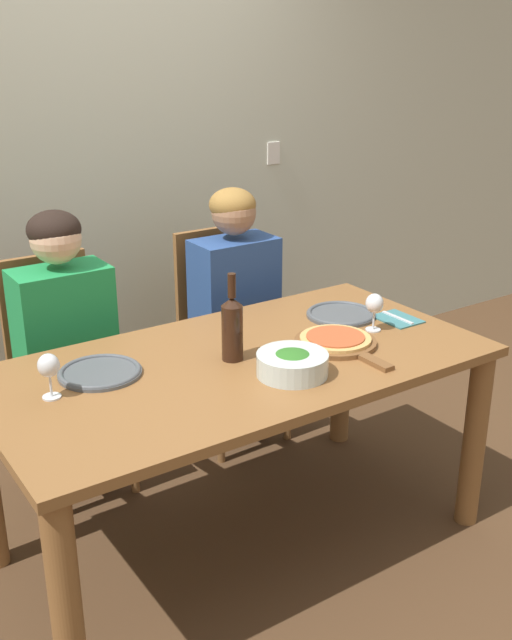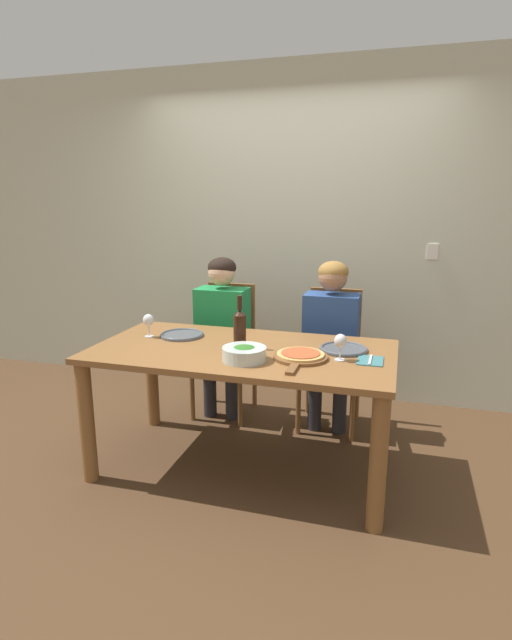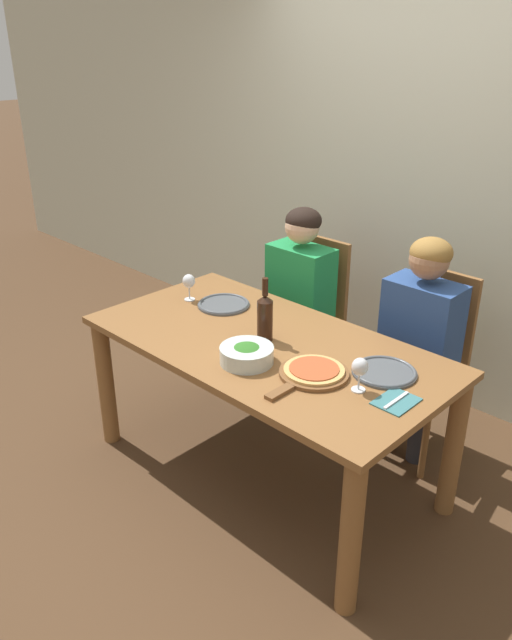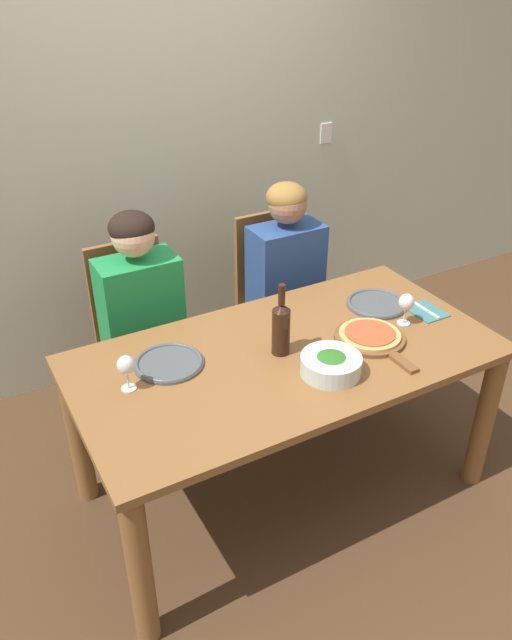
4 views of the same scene
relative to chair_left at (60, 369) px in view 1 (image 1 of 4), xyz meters
The scene contains 15 objects.
ground_plane 1.04m from the chair_left, 64.55° to the right, with size 40.00×40.00×0.00m, color #4C331E.
back_wall 1.07m from the chair_left, 55.83° to the left, with size 10.00×0.06×2.70m.
dining_table 0.91m from the chair_left, 64.55° to the right, with size 1.79×0.92×0.78m.
chair_left is the anchor object (origin of this frame).
chair_right 0.82m from the chair_left, ahead, with size 0.42×0.42×1.00m.
person_woman 0.24m from the chair_left, 90.00° to the right, with size 0.47×0.51×1.23m.
person_man 0.85m from the chair_left, ahead, with size 0.47×0.51×1.23m.
wine_bottle 0.95m from the chair_left, 65.31° to the right, with size 0.08×0.08×0.32m.
broccoli_bowl 1.16m from the chair_left, 65.49° to the right, with size 0.25×0.25×0.08m.
dinner_plate_left 0.71m from the chair_left, 96.72° to the right, with size 0.28×0.28×0.02m.
dinner_plate_right 1.21m from the chair_left, 34.83° to the right, with size 0.28×0.28×0.02m.
pizza_on_board 1.21m from the chair_left, 50.12° to the right, with size 0.31×0.45×0.04m.
wine_glass_left 0.86m from the chair_left, 110.51° to the right, with size 0.07×0.07×0.15m.
wine_glass_right 1.35m from the chair_left, 41.79° to the right, with size 0.07×0.07×0.15m.
fork_on_napkin 1.43m from the chair_left, 36.37° to the right, with size 0.14×0.18×0.01m.
Camera 1 is at (-1.32, -2.06, 1.85)m, focal length 42.00 mm.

